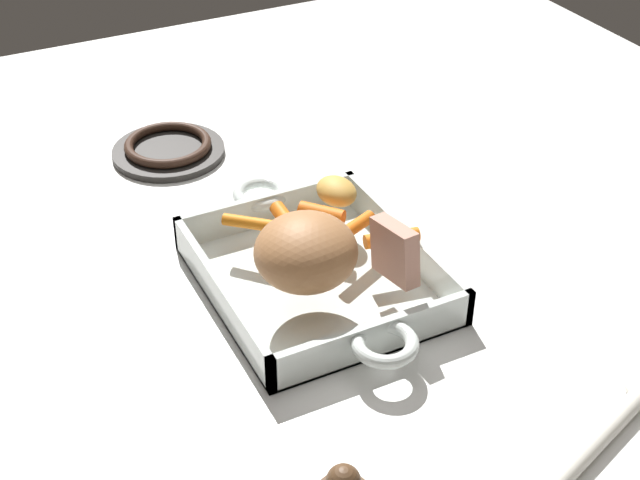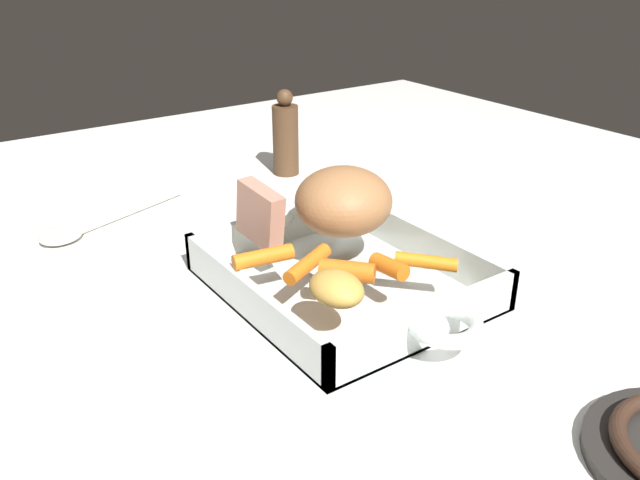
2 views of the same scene
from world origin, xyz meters
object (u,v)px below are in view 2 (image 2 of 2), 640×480
(baby_carrot_center_right, at_px, (347,271))
(baby_carrot_northeast, at_px, (426,262))
(serving_spoon, at_px, (102,219))
(baby_carrot_northwest, at_px, (308,264))
(potato_halved, at_px, (336,288))
(roast_slice_thick, at_px, (260,214))
(roasting_dish, at_px, (342,276))
(baby_carrot_short, at_px, (389,267))
(pork_roast, at_px, (343,201))
(baby_carrot_center_left, at_px, (263,257))
(pepper_mill, at_px, (286,137))

(baby_carrot_center_right, height_order, baby_carrot_northeast, baby_carrot_center_right)
(baby_carrot_center_right, bearing_deg, serving_spoon, 18.48)
(baby_carrot_center_right, height_order, serving_spoon, baby_carrot_center_right)
(baby_carrot_northwest, bearing_deg, serving_spoon, 17.32)
(baby_carrot_northwest, height_order, potato_halved, potato_halved)
(roast_slice_thick, bearing_deg, baby_carrot_northeast, -145.73)
(roasting_dish, height_order, serving_spoon, roasting_dish)
(roast_slice_thick, xyz_separation_m, serving_spoon, (0.26, 0.11, -0.07))
(baby_carrot_center_right, distance_m, baby_carrot_northwest, 0.05)
(roasting_dish, distance_m, serving_spoon, 0.37)
(baby_carrot_short, xyz_separation_m, serving_spoon, (0.41, 0.17, -0.05))
(roasting_dish, relative_size, pork_roast, 3.40)
(baby_carrot_short, distance_m, baby_carrot_northwest, 0.09)
(baby_carrot_center_left, relative_size, baby_carrot_northwest, 0.93)
(baby_carrot_short, bearing_deg, roast_slice_thick, 24.23)
(pork_roast, xyz_separation_m, pepper_mill, (0.33, -0.13, -0.02))
(roast_slice_thick, distance_m, pepper_mill, 0.37)
(baby_carrot_center_right, distance_m, serving_spoon, 0.42)
(roasting_dish, relative_size, baby_carrot_short, 8.82)
(pork_roast, distance_m, baby_carrot_northwest, 0.11)
(roast_slice_thick, height_order, baby_carrot_northwest, roast_slice_thick)
(pork_roast, bearing_deg, roast_slice_thick, 69.25)
(baby_carrot_short, distance_m, baby_carrot_northeast, 0.04)
(baby_carrot_center_left, distance_m, potato_halved, 0.11)
(roast_slice_thick, distance_m, baby_carrot_short, 0.16)
(baby_carrot_center_left, height_order, pepper_mill, pepper_mill)
(baby_carrot_center_right, relative_size, serving_spoon, 0.24)
(baby_carrot_short, relative_size, serving_spoon, 0.19)
(roast_slice_thick, relative_size, serving_spoon, 0.28)
(pork_roast, distance_m, roast_slice_thick, 0.10)
(pork_roast, relative_size, baby_carrot_short, 2.59)
(roasting_dish, height_order, baby_carrot_center_left, baby_carrot_center_left)
(baby_carrot_center_right, xyz_separation_m, serving_spoon, (0.39, 0.13, -0.05))
(roasting_dish, bearing_deg, baby_carrot_northwest, 104.87)
(pepper_mill, bearing_deg, baby_carrot_short, 160.92)
(roast_slice_thick, distance_m, baby_carrot_center_left, 0.06)
(roasting_dish, relative_size, baby_carrot_northeast, 6.00)
(pork_roast, xyz_separation_m, baby_carrot_center_right, (-0.10, 0.07, -0.03))
(baby_carrot_northeast, xyz_separation_m, potato_halved, (-0.00, 0.12, 0.01))
(roasting_dish, bearing_deg, pepper_mill, -23.34)
(baby_carrot_northwest, height_order, baby_carrot_northeast, same)
(baby_carrot_short, relative_size, baby_carrot_northeast, 0.68)
(baby_carrot_northeast, bearing_deg, baby_carrot_short, 75.31)
(potato_halved, bearing_deg, serving_spoon, 12.64)
(baby_carrot_center_left, height_order, potato_halved, potato_halved)
(pork_roast, bearing_deg, baby_carrot_northeast, -172.51)
(roasting_dish, bearing_deg, potato_halved, 140.14)
(pork_roast, bearing_deg, baby_carrot_short, 167.37)
(serving_spoon, bearing_deg, baby_carrot_northeast, 97.94)
(baby_carrot_northwest, distance_m, baby_carrot_northeast, 0.13)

